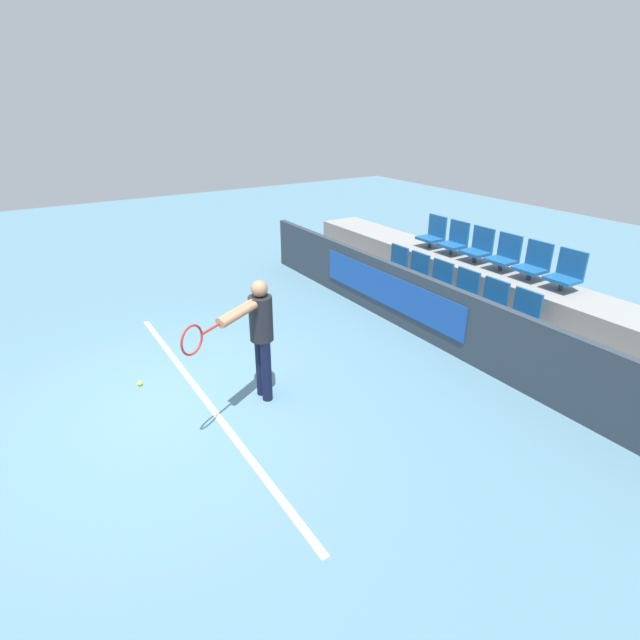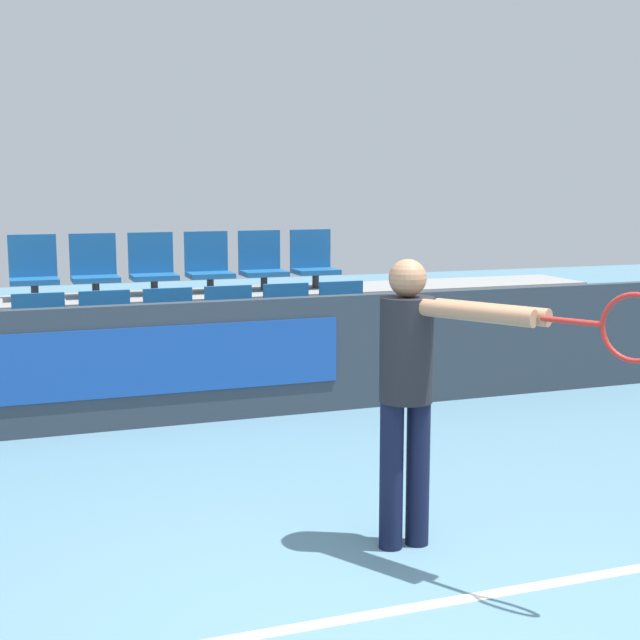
# 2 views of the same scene
# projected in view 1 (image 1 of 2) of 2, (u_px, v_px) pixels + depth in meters

# --- Properties ---
(ground_plane) EXTENTS (30.00, 30.00, 0.00)m
(ground_plane) POSITION_uv_depth(u_px,v_px,m) (179.00, 407.00, 6.26)
(ground_plane) COLOR slate
(court_baseline) EXTENTS (5.76, 0.08, 0.01)m
(court_baseline) POSITION_uv_depth(u_px,v_px,m) (205.00, 399.00, 6.42)
(court_baseline) COLOR white
(court_baseline) RESTS_ON ground
(barrier_wall) EXTENTS (9.21, 0.14, 1.02)m
(barrier_wall) POSITION_uv_depth(u_px,v_px,m) (419.00, 305.00, 8.01)
(barrier_wall) COLOR #2D3842
(barrier_wall) RESTS_ON ground
(bleacher_tier_front) EXTENTS (8.81, 0.91, 0.46)m
(bleacher_tier_front) POSITION_uv_depth(u_px,v_px,m) (442.00, 314.00, 8.37)
(bleacher_tier_front) COLOR gray
(bleacher_tier_front) RESTS_ON ground
(bleacher_tier_middle) EXTENTS (8.81, 0.91, 0.91)m
(bleacher_tier_middle) POSITION_uv_depth(u_px,v_px,m) (481.00, 292.00, 8.73)
(bleacher_tier_middle) COLOR gray
(bleacher_tier_middle) RESTS_ON ground
(stadium_chair_0) EXTENTS (0.44, 0.38, 0.60)m
(stadium_chair_0) POSITION_uv_depth(u_px,v_px,m) (395.00, 264.00, 9.31)
(stadium_chair_0) COLOR #333333
(stadium_chair_0) RESTS_ON bleacher_tier_front
(stadium_chair_1) EXTENTS (0.44, 0.38, 0.60)m
(stadium_chair_1) POSITION_uv_depth(u_px,v_px,m) (416.00, 272.00, 8.88)
(stadium_chair_1) COLOR #333333
(stadium_chair_1) RESTS_ON bleacher_tier_front
(stadium_chair_2) EXTENTS (0.44, 0.38, 0.60)m
(stadium_chair_2) POSITION_uv_depth(u_px,v_px,m) (438.00, 281.00, 8.45)
(stadium_chair_2) COLOR #333333
(stadium_chair_2) RESTS_ON bleacher_tier_front
(stadium_chair_3) EXTENTS (0.44, 0.38, 0.60)m
(stadium_chair_3) POSITION_uv_depth(u_px,v_px,m) (463.00, 290.00, 8.01)
(stadium_chair_3) COLOR #333333
(stadium_chair_3) RESTS_ON bleacher_tier_front
(stadium_chair_4) EXTENTS (0.44, 0.38, 0.60)m
(stadium_chair_4) POSITION_uv_depth(u_px,v_px,m) (491.00, 301.00, 7.58)
(stadium_chair_4) COLOR #333333
(stadium_chair_4) RESTS_ON bleacher_tier_front
(stadium_chair_5) EXTENTS (0.44, 0.38, 0.60)m
(stadium_chair_5) POSITION_uv_depth(u_px,v_px,m) (522.00, 314.00, 7.15)
(stadium_chair_5) COLOR #333333
(stadium_chair_5) RESTS_ON bleacher_tier_front
(stadium_chair_6) EXTENTS (0.44, 0.38, 0.60)m
(stadium_chair_6) POSITION_uv_depth(u_px,v_px,m) (433.00, 233.00, 9.57)
(stadium_chair_6) COLOR #333333
(stadium_chair_6) RESTS_ON bleacher_tier_middle
(stadium_chair_7) EXTENTS (0.44, 0.38, 0.60)m
(stadium_chair_7) POSITION_uv_depth(u_px,v_px,m) (455.00, 240.00, 9.14)
(stadium_chair_7) COLOR #333333
(stadium_chair_7) RESTS_ON bleacher_tier_middle
(stadium_chair_8) EXTENTS (0.44, 0.38, 0.60)m
(stadium_chair_8) POSITION_uv_depth(u_px,v_px,m) (479.00, 247.00, 8.71)
(stadium_chair_8) COLOR #333333
(stadium_chair_8) RESTS_ON bleacher_tier_middle
(stadium_chair_9) EXTENTS (0.44, 0.38, 0.60)m
(stadium_chair_9) POSITION_uv_depth(u_px,v_px,m) (505.00, 254.00, 8.27)
(stadium_chair_9) COLOR #333333
(stadium_chair_9) RESTS_ON bleacher_tier_middle
(stadium_chair_10) EXTENTS (0.44, 0.38, 0.60)m
(stadium_chair_10) POSITION_uv_depth(u_px,v_px,m) (534.00, 263.00, 7.84)
(stadium_chair_10) COLOR #333333
(stadium_chair_10) RESTS_ON bleacher_tier_middle
(stadium_chair_11) EXTENTS (0.44, 0.38, 0.60)m
(stadium_chair_11) POSITION_uv_depth(u_px,v_px,m) (567.00, 272.00, 7.41)
(stadium_chair_11) COLOR #333333
(stadium_chair_11) RESTS_ON bleacher_tier_middle
(tennis_player) EXTENTS (0.86, 1.34, 1.59)m
(tennis_player) POSITION_uv_depth(u_px,v_px,m) (258.00, 331.00, 6.03)
(tennis_player) COLOR black
(tennis_player) RESTS_ON ground
(tennis_ball) EXTENTS (0.07, 0.07, 0.07)m
(tennis_ball) POSITION_uv_depth(u_px,v_px,m) (140.00, 383.00, 6.72)
(tennis_ball) COLOR #CCDB33
(tennis_ball) RESTS_ON ground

